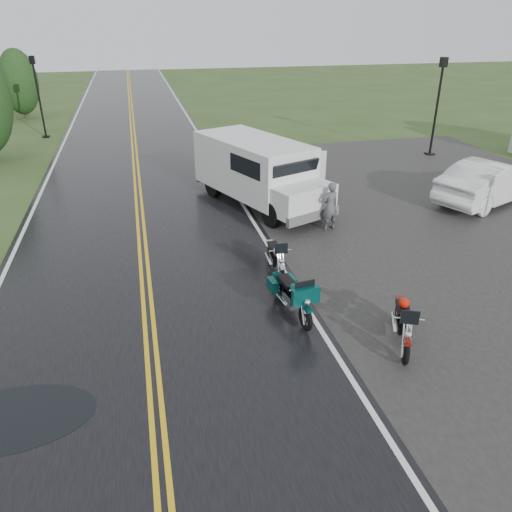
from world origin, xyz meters
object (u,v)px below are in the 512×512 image
at_px(motorcycle_silver, 282,267).
at_px(motorcycle_teal, 306,309).
at_px(lamp_post_far_left, 39,97).
at_px(person_at_van, 330,207).
at_px(van_white, 272,192).
at_px(lamp_post_far_right, 437,107).
at_px(sedan_white, 490,182).
at_px(motorcycle_red, 407,341).

bearing_deg(motorcycle_silver, motorcycle_teal, -88.06).
bearing_deg(lamp_post_far_left, motorcycle_teal, -69.39).
xyz_separation_m(motorcycle_teal, person_at_van, (2.67, 5.48, 0.20)).
xyz_separation_m(motorcycle_silver, lamp_post_far_left, (-8.46, 20.15, 1.69)).
distance_m(motorcycle_teal, lamp_post_far_left, 23.91).
height_order(van_white, person_at_van, van_white).
height_order(motorcycle_silver, lamp_post_far_right, lamp_post_far_right).
relative_size(motorcycle_teal, van_white, 0.33).
relative_size(van_white, sedan_white, 1.28).
relative_size(person_at_van, lamp_post_far_left, 0.36).
distance_m(motorcycle_silver, person_at_van, 4.21).
relative_size(motorcycle_red, lamp_post_far_right, 0.42).
bearing_deg(person_at_van, van_white, -35.29).
bearing_deg(person_at_van, motorcycle_silver, 36.96).
distance_m(sedan_white, lamp_post_far_left, 23.89).
bearing_deg(lamp_post_far_right, motorcycle_teal, -129.80).
xyz_separation_m(motorcycle_teal, lamp_post_far_right, (11.24, 13.48, 1.76)).
bearing_deg(person_at_van, lamp_post_far_right, -151.66).
bearing_deg(lamp_post_far_right, motorcycle_silver, -134.66).
height_order(motorcycle_red, motorcycle_silver, motorcycle_red).
distance_m(motorcycle_teal, motorcycle_silver, 2.18).
distance_m(motorcycle_teal, lamp_post_far_right, 17.64).
height_order(motorcycle_silver, sedan_white, sedan_white).
relative_size(motorcycle_teal, sedan_white, 0.42).
height_order(van_white, lamp_post_far_left, lamp_post_far_left).
bearing_deg(lamp_post_far_right, sedan_white, -104.18).
bearing_deg(van_white, person_at_van, -42.41).
bearing_deg(lamp_post_far_left, motorcycle_silver, -67.22).
height_order(motorcycle_red, lamp_post_far_right, lamp_post_far_right).
height_order(sedan_white, lamp_post_far_right, lamp_post_far_right).
relative_size(motorcycle_teal, lamp_post_far_left, 0.46).
distance_m(motorcycle_red, lamp_post_far_left, 26.00).
xyz_separation_m(van_white, sedan_white, (8.60, 0.41, -0.42)).
distance_m(van_white, person_at_van, 1.96).
distance_m(person_at_van, lamp_post_far_right, 11.83).
distance_m(van_white, lamp_post_far_left, 18.67).
bearing_deg(lamp_post_far_right, motorcycle_red, -122.55).
relative_size(motorcycle_teal, motorcycle_silver, 1.08).
relative_size(motorcycle_red, sedan_white, 0.41).
bearing_deg(motorcycle_silver, lamp_post_far_left, 116.38).
relative_size(van_white, person_at_van, 3.88).
bearing_deg(motorcycle_teal, lamp_post_far_left, 103.99).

